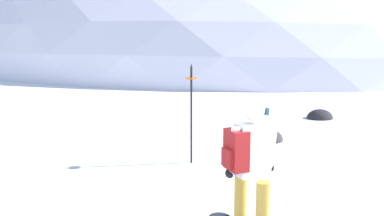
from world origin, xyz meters
TOP-DOWN VIEW (x-y plane):
  - ridge_peak_main at (6.75, 29.10)m, footprint 41.01×36.91m
  - snowboarder_main at (0.54, 0.63)m, footprint 0.74×1.77m
  - piste_marker_near at (0.22, 3.71)m, footprint 0.20×0.20m
  - rock_dark at (3.81, 6.92)m, footprint 0.66×0.56m
  - rock_small at (1.91, 5.03)m, footprint 0.74×0.63m

SIDE VIEW (x-z plane):
  - ridge_peak_main at x=6.75m, z-range -8.32..8.32m
  - rock_dark at x=3.81m, z-range -0.23..0.23m
  - rock_small at x=1.91m, z-range -0.26..0.26m
  - snowboarder_main at x=0.54m, z-range 0.06..1.78m
  - piste_marker_near at x=0.22m, z-range 0.13..1.89m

